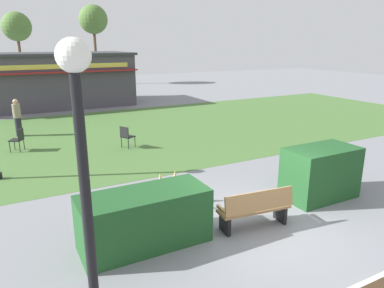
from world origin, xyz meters
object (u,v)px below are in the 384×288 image
at_px(park_bench, 255,209).
at_px(tree_right_bg, 93,20).
at_px(cafe_chair_east, 126,135).
at_px(parked_car_center_slot, 85,83).
at_px(lamppost_near, 84,182).
at_px(tree_left_bg, 17,27).
at_px(trash_bin, 333,180).
at_px(parked_car_west_slot, 16,86).
at_px(person_strolling, 17,117).
at_px(cafe_chair_west, 18,138).
at_px(food_kiosk, 46,80).

relative_size(park_bench, tree_right_bg, 0.23).
distance_m(cafe_chair_east, parked_car_center_slot, 19.69).
xyz_separation_m(lamppost_near, tree_left_bg, (1.38, 36.56, 2.96)).
xyz_separation_m(park_bench, parked_car_center_slot, (1.92, 27.15, 0.16)).
distance_m(trash_bin, parked_car_center_slot, 26.64).
bearing_deg(trash_bin, parked_car_west_slot, 104.26).
bearing_deg(parked_car_center_slot, lamppost_near, -101.56).
distance_m(park_bench, parked_car_west_slot, 27.39).
distance_m(person_strolling, tree_left_bg, 23.34).
bearing_deg(trash_bin, cafe_chair_west, 131.04).
relative_size(food_kiosk, cafe_chair_east, 12.35).
distance_m(park_bench, person_strolling, 12.50).
bearing_deg(cafe_chair_east, person_strolling, 131.90).
relative_size(food_kiosk, parked_car_center_slot, 2.55).
distance_m(park_bench, food_kiosk, 19.75).
bearing_deg(parked_car_center_slot, parked_car_west_slot, -179.99).
bearing_deg(cafe_chair_east, parked_car_west_slot, 99.01).
relative_size(cafe_chair_east, parked_car_west_slot, 0.21).
bearing_deg(tree_left_bg, cafe_chair_east, -85.53).
xyz_separation_m(lamppost_near, food_kiosk, (1.96, 21.61, -0.87)).
bearing_deg(tree_right_bg, food_kiosk, -117.48).
distance_m(cafe_chair_west, tree_left_bg, 25.94).
distance_m(lamppost_near, parked_car_center_slot, 29.83).
xyz_separation_m(lamppost_near, person_strolling, (-0.22, 13.76, -1.75)).
bearing_deg(lamppost_near, trash_bin, 19.62).
bearing_deg(parked_car_center_slot, cafe_chair_west, -109.35).
relative_size(park_bench, trash_bin, 2.12).
distance_m(food_kiosk, cafe_chair_east, 12.14).
bearing_deg(lamppost_near, park_bench, 26.49).
xyz_separation_m(lamppost_near, trash_bin, (7.15, 2.55, -2.20)).
bearing_deg(food_kiosk, park_bench, -83.95).
distance_m(trash_bin, person_strolling, 13.42).
bearing_deg(tree_right_bg, lamppost_near, -103.67).
bearing_deg(park_bench, tree_left_bg, 94.40).
distance_m(food_kiosk, cafe_chair_west, 10.76).
xyz_separation_m(park_bench, tree_right_bg, (4.11, 31.49, 5.76)).
height_order(park_bench, cafe_chair_west, park_bench).
bearing_deg(park_bench, cafe_chair_east, 94.17).
relative_size(park_bench, cafe_chair_east, 1.96).
height_order(park_bench, parked_car_west_slot, parked_car_west_slot).
relative_size(parked_car_west_slot, parked_car_center_slot, 1.01).
height_order(cafe_chair_west, tree_right_bg, tree_right_bg).
bearing_deg(parked_car_center_slot, food_kiosk, -117.90).
bearing_deg(food_kiosk, tree_right_bg, 62.52).
distance_m(parked_car_center_slot, tree_left_bg, 10.00).
distance_m(lamppost_near, cafe_chair_west, 11.37).
bearing_deg(park_bench, tree_right_bg, 82.57).
bearing_deg(cafe_chair_west, person_strolling, 87.10).
bearing_deg(parked_car_center_slot, tree_left_bg, 121.77).
relative_size(food_kiosk, person_strolling, 6.50).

